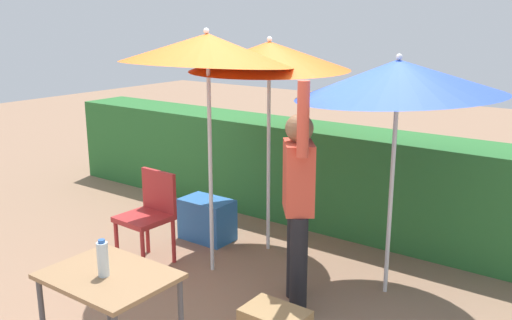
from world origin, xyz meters
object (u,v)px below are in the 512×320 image
at_px(umbrella_yellow, 269,56).
at_px(folding_table, 109,287).
at_px(bottle_water, 103,259).
at_px(umbrella_orange, 398,78).
at_px(chair_plastic, 150,212).
at_px(cooler_box, 207,219).
at_px(person_vendor, 298,197).
at_px(umbrella_rainbow, 207,49).

distance_m(umbrella_yellow, folding_table, 2.71).
height_order(umbrella_yellow, bottle_water, umbrella_yellow).
height_order(umbrella_orange, chair_plastic, umbrella_orange).
bearing_deg(bottle_water, cooler_box, 116.26).
height_order(person_vendor, cooler_box, person_vendor).
xyz_separation_m(cooler_box, folding_table, (1.09, -2.18, 0.44)).
relative_size(umbrella_yellow, bottle_water, 8.92).
relative_size(umbrella_rainbow, chair_plastic, 2.51).
xyz_separation_m(umbrella_rainbow, chair_plastic, (-0.60, -0.20, -1.54)).
bearing_deg(person_vendor, umbrella_orange, 51.41).
bearing_deg(bottle_water, person_vendor, 74.79).
bearing_deg(umbrella_orange, person_vendor, -128.59).
xyz_separation_m(umbrella_rainbow, bottle_water, (0.57, -1.67, -1.17)).
xyz_separation_m(umbrella_orange, bottle_water, (-0.94, -2.22, -0.98)).
xyz_separation_m(umbrella_yellow, bottle_water, (0.42, -2.39, -1.08)).
distance_m(cooler_box, bottle_water, 2.55).
xyz_separation_m(folding_table, bottle_water, (-0.00, -0.03, 0.21)).
height_order(chair_plastic, cooler_box, chair_plastic).
relative_size(umbrella_orange, person_vendor, 1.09).
xyz_separation_m(person_vendor, cooler_box, (-1.52, 0.63, -0.71)).
xyz_separation_m(umbrella_rainbow, folding_table, (0.57, -1.63, -1.38)).
distance_m(umbrella_rainbow, person_vendor, 1.49).
bearing_deg(chair_plastic, person_vendor, 4.14).
distance_m(folding_table, bottle_water, 0.21).
height_order(umbrella_rainbow, bottle_water, umbrella_rainbow).
distance_m(umbrella_rainbow, chair_plastic, 1.66).
distance_m(umbrella_orange, folding_table, 2.65).
xyz_separation_m(person_vendor, bottle_water, (-0.43, -1.58, -0.06)).
distance_m(chair_plastic, cooler_box, 0.80).
distance_m(umbrella_yellow, cooler_box, 1.87).
bearing_deg(umbrella_rainbow, umbrella_orange, 20.08).
distance_m(chair_plastic, bottle_water, 1.90).
bearing_deg(umbrella_orange, bottle_water, -112.95).
bearing_deg(umbrella_orange, cooler_box, -179.79).
bearing_deg(bottle_water, umbrella_yellow, 99.87).
distance_m(umbrella_yellow, chair_plastic, 1.87).
xyz_separation_m(person_vendor, folding_table, (-0.43, -1.54, -0.27)).
bearing_deg(cooler_box, umbrella_yellow, 14.54).
bearing_deg(person_vendor, bottle_water, -105.21).
xyz_separation_m(umbrella_orange, cooler_box, (-2.03, -0.01, -1.63)).
bearing_deg(folding_table, chair_plastic, 129.08).
distance_m(umbrella_yellow, bottle_water, 2.65).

